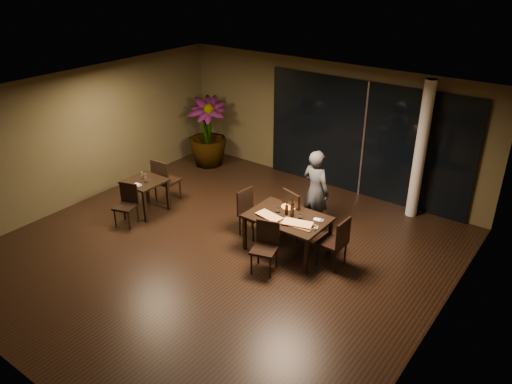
% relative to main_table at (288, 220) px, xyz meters
% --- Properties ---
extents(ground, '(8.00, 8.00, 0.00)m').
position_rel_main_table_xyz_m(ground, '(-1.00, -0.80, -0.68)').
color(ground, black).
rests_on(ground, ground).
extents(wall_back, '(8.00, 0.10, 3.00)m').
position_rel_main_table_xyz_m(wall_back, '(-1.00, 3.25, 0.82)').
color(wall_back, '#433C24').
rests_on(wall_back, ground).
extents(wall_front, '(8.00, 0.10, 3.00)m').
position_rel_main_table_xyz_m(wall_front, '(-1.00, -4.85, 0.82)').
color(wall_front, '#433C24').
rests_on(wall_front, ground).
extents(wall_left, '(0.10, 8.00, 3.00)m').
position_rel_main_table_xyz_m(wall_left, '(-5.05, -0.80, 0.82)').
color(wall_left, '#433C24').
rests_on(wall_left, ground).
extents(wall_right, '(0.10, 8.00, 3.00)m').
position_rel_main_table_xyz_m(wall_right, '(3.05, -0.80, 0.82)').
color(wall_right, '#433C24').
rests_on(wall_right, ground).
extents(ceiling, '(8.00, 8.00, 0.04)m').
position_rel_main_table_xyz_m(ceiling, '(-1.00, -0.80, 2.34)').
color(ceiling, white).
rests_on(ceiling, wall_back).
extents(window_panel, '(5.00, 0.06, 2.70)m').
position_rel_main_table_xyz_m(window_panel, '(0.00, 3.16, 0.67)').
color(window_panel, black).
rests_on(window_panel, ground).
extents(column, '(0.24, 0.24, 3.00)m').
position_rel_main_table_xyz_m(column, '(1.40, 2.85, 0.82)').
color(column, silver).
rests_on(column, ground).
extents(main_table, '(1.50, 1.00, 0.75)m').
position_rel_main_table_xyz_m(main_table, '(0.00, 0.00, 0.00)').
color(main_table, black).
rests_on(main_table, ground).
extents(side_table, '(0.80, 0.80, 0.75)m').
position_rel_main_table_xyz_m(side_table, '(-3.40, -0.50, -0.05)').
color(side_table, black).
rests_on(side_table, ground).
extents(chair_main_far, '(0.61, 0.61, 1.05)m').
position_rel_main_table_xyz_m(chair_main_far, '(-0.15, 0.51, -0.09)').
color(chair_main_far, black).
rests_on(chair_main_far, ground).
extents(chair_main_near, '(0.54, 0.54, 0.94)m').
position_rel_main_table_xyz_m(chair_main_near, '(0.02, -0.74, -0.15)').
color(chair_main_near, black).
rests_on(chair_main_near, ground).
extents(chair_main_left, '(0.49, 0.49, 0.96)m').
position_rel_main_table_xyz_m(chair_main_left, '(-0.97, 0.08, -0.14)').
color(chair_main_left, black).
rests_on(chair_main_left, ground).
extents(chair_main_right, '(0.48, 0.48, 0.99)m').
position_rel_main_table_xyz_m(chair_main_right, '(1.00, 0.08, -0.12)').
color(chair_main_right, black).
rests_on(chair_main_right, ground).
extents(chair_side_far, '(0.52, 0.52, 1.05)m').
position_rel_main_table_xyz_m(chair_side_far, '(-3.39, 0.07, -0.09)').
color(chair_side_far, black).
rests_on(chair_side_far, ground).
extents(chair_side_near, '(0.52, 0.52, 0.89)m').
position_rel_main_table_xyz_m(chair_side_near, '(-3.31, -1.09, -0.18)').
color(chair_side_near, black).
rests_on(chair_side_near, ground).
extents(diner, '(0.65, 0.49, 1.74)m').
position_rel_main_table_xyz_m(diner, '(-0.02, 1.05, 0.19)').
color(diner, '#2F3134').
rests_on(diner, ground).
extents(potted_plant, '(1.39, 1.39, 1.83)m').
position_rel_main_table_xyz_m(potted_plant, '(-4.09, 2.35, 0.24)').
color(potted_plant, '#204B19').
rests_on(potted_plant, ground).
extents(pizza_board_left, '(0.58, 0.40, 0.01)m').
position_rel_main_table_xyz_m(pizza_board_left, '(-0.27, -0.23, 0.08)').
color(pizza_board_left, '#422315').
rests_on(pizza_board_left, main_table).
extents(pizza_board_right, '(0.65, 0.37, 0.01)m').
position_rel_main_table_xyz_m(pizza_board_right, '(0.31, -0.15, 0.08)').
color(pizza_board_right, '#4A2D18').
rests_on(pizza_board_right, main_table).
extents(oblong_pizza_left, '(0.54, 0.32, 0.02)m').
position_rel_main_table_xyz_m(oblong_pizza_left, '(-0.27, -0.23, 0.10)').
color(oblong_pizza_left, '#691609').
rests_on(oblong_pizza_left, pizza_board_left).
extents(oblong_pizza_right, '(0.58, 0.38, 0.02)m').
position_rel_main_table_xyz_m(oblong_pizza_right, '(0.31, -0.15, 0.10)').
color(oblong_pizza_right, maroon).
rests_on(oblong_pizza_right, pizza_board_right).
extents(round_pizza, '(0.30, 0.30, 0.01)m').
position_rel_main_table_xyz_m(round_pizza, '(-0.18, 0.33, 0.08)').
color(round_pizza, '#B52514').
rests_on(round_pizza, main_table).
extents(bottle_a, '(0.06, 0.06, 0.27)m').
position_rel_main_table_xyz_m(bottle_a, '(-0.06, 0.05, 0.21)').
color(bottle_a, black).
rests_on(bottle_a, main_table).
extents(bottle_b, '(0.07, 0.07, 0.31)m').
position_rel_main_table_xyz_m(bottle_b, '(0.06, 0.04, 0.23)').
color(bottle_b, black).
rests_on(bottle_b, main_table).
extents(bottle_c, '(0.07, 0.07, 0.32)m').
position_rel_main_table_xyz_m(bottle_c, '(0.01, 0.12, 0.24)').
color(bottle_c, black).
rests_on(bottle_c, main_table).
extents(tumbler_left, '(0.08, 0.08, 0.09)m').
position_rel_main_table_xyz_m(tumbler_left, '(-0.24, 0.03, 0.12)').
color(tumbler_left, white).
rests_on(tumbler_left, main_table).
extents(tumbler_right, '(0.08, 0.08, 0.09)m').
position_rel_main_table_xyz_m(tumbler_right, '(0.22, 0.08, 0.12)').
color(tumbler_right, white).
rests_on(tumbler_right, main_table).
extents(napkin_near, '(0.20, 0.15, 0.01)m').
position_rel_main_table_xyz_m(napkin_near, '(0.58, -0.07, 0.08)').
color(napkin_near, white).
rests_on(napkin_near, main_table).
extents(napkin_far, '(0.19, 0.13, 0.01)m').
position_rel_main_table_xyz_m(napkin_far, '(0.54, 0.22, 0.08)').
color(napkin_far, white).
rests_on(napkin_far, main_table).
extents(wine_glass_a, '(0.07, 0.07, 0.16)m').
position_rel_main_table_xyz_m(wine_glass_a, '(-3.51, -0.46, 0.16)').
color(wine_glass_a, white).
rests_on(wine_glass_a, side_table).
extents(wine_glass_b, '(0.09, 0.09, 0.20)m').
position_rel_main_table_xyz_m(wine_glass_b, '(-3.30, -0.54, 0.17)').
color(wine_glass_b, white).
rests_on(wine_glass_b, side_table).
extents(side_napkin, '(0.18, 0.12, 0.01)m').
position_rel_main_table_xyz_m(side_napkin, '(-3.34, -0.74, 0.08)').
color(side_napkin, silver).
rests_on(side_napkin, side_table).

